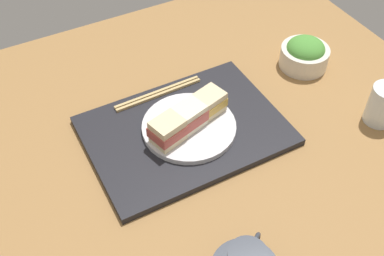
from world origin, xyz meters
TOP-DOWN VIEW (x-y plane):
  - ground_plane at (0.00, 0.00)cm, footprint 140.00×100.00cm
  - serving_tray at (-4.19, 1.86)cm, footprint 43.88×31.56cm
  - sandwich_plate at (-4.88, 2.47)cm, footprint 21.28×21.28cm
  - sandwich_near at (-11.04, 0.57)cm, footprint 7.86×7.27cm
  - sandwich_middle at (-4.88, 2.47)cm, footprint 8.16×7.30cm
  - sandwich_far at (1.29, 4.36)cm, footprint 8.31×7.41cm
  - salad_bowl at (-43.00, -5.27)cm, footprint 12.53×12.53cm
  - chopsticks_pair at (-3.69, -11.20)cm, footprint 22.56×2.30cm
  - drinking_glass at (-46.09, 19.37)cm, footprint 6.94×6.94cm

SIDE VIEW (x-z plane):
  - ground_plane at x=0.00cm, z-range -3.00..0.00cm
  - serving_tray at x=-4.19cm, z-range 0.00..1.67cm
  - chopsticks_pair at x=-3.69cm, z-range 1.67..2.37cm
  - sandwich_plate at x=-4.88cm, z-range 1.67..2.98cm
  - salad_bowl at x=-43.00cm, z-range -0.32..7.80cm
  - drinking_glass at x=-46.09cm, z-range 0.00..9.62cm
  - sandwich_near at x=-11.04cm, z-range 2.98..8.10cm
  - sandwich_middle at x=-4.88cm, z-range 2.98..8.47cm
  - sandwich_far at x=1.29cm, z-range 2.98..8.76cm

